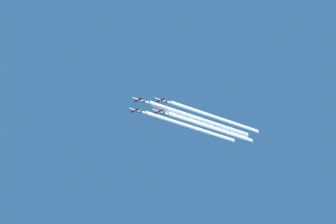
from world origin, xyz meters
name	(u,v)px	position (x,y,z in m)	size (l,w,h in m)	color
jet_lead	(137,100)	(0.09, 7.91, 194.55)	(7.67, 11.18, 2.69)	silver
jet_left_wingman	(160,100)	(-10.97, -0.12, 193.14)	(7.67, 11.18, 2.69)	silver
jet_right_wingman	(134,110)	(11.64, 0.78, 193.10)	(7.67, 11.18, 2.69)	silver
jet_slot	(157,111)	(-0.16, -7.64, 191.04)	(7.67, 11.18, 2.69)	silver
smoke_trail_lead	(198,119)	(0.09, -41.79, 194.52)	(3.41, 89.20, 3.41)	white
smoke_trail_left_wingman	(214,118)	(-10.97, -44.76, 193.11)	(3.41, 79.06, 3.41)	white
smoke_trail_right_wingman	(189,127)	(11.64, -44.70, 193.07)	(3.41, 80.74, 3.41)	white
smoke_trail_slot	(209,128)	(-0.16, -51.48, 191.02)	(3.41, 77.47, 3.41)	white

